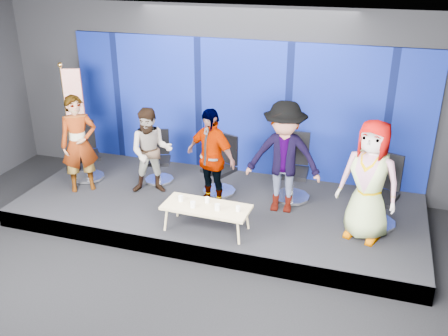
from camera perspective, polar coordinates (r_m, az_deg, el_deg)
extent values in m
plane|color=black|center=(7.08, -7.13, -14.88)|extent=(10.00, 10.00, 0.00)
cube|color=black|center=(9.67, 2.23, 7.79)|extent=(10.00, 0.02, 3.50)
cube|color=black|center=(5.63, -8.95, 14.30)|extent=(10.00, 8.00, 0.02)
cube|color=black|center=(8.94, -0.55, -4.67)|extent=(7.00, 3.00, 0.30)
cube|color=#071154|center=(9.67, 2.14, 6.85)|extent=(7.00, 0.08, 2.60)
cylinder|color=silver|center=(10.07, -15.21, -1.01)|extent=(0.87, 0.87, 0.06)
cylinder|color=silver|center=(9.98, -15.36, 0.23)|extent=(0.07, 0.07, 0.41)
cube|color=black|center=(9.90, -15.48, 1.33)|extent=(0.70, 0.70, 0.07)
cube|color=black|center=(10.01, -15.84, 3.64)|extent=(0.39, 0.32, 0.57)
imported|color=black|center=(9.34, -16.23, 2.65)|extent=(0.78, 0.74, 1.78)
cylinder|color=silver|center=(9.70, -7.40, -1.34)|extent=(0.71, 0.71, 0.06)
cylinder|color=silver|center=(9.61, -7.47, -0.19)|extent=(0.06, 0.06, 0.37)
cube|color=black|center=(9.54, -7.53, 0.82)|extent=(0.56, 0.56, 0.06)
cube|color=black|center=(9.63, -7.50, 3.00)|extent=(0.40, 0.18, 0.51)
imported|color=black|center=(9.00, -8.33, 1.90)|extent=(0.93, 0.83, 1.59)
cylinder|color=silver|center=(9.16, -0.57, -2.67)|extent=(0.79, 0.79, 0.06)
cylinder|color=silver|center=(9.06, -0.58, -1.36)|extent=(0.07, 0.07, 0.40)
cube|color=black|center=(8.97, -0.58, -0.19)|extent=(0.63, 0.63, 0.07)
cube|color=black|center=(9.02, 0.41, 2.23)|extent=(0.43, 0.21, 0.56)
imported|color=black|center=(8.42, -1.56, 1.17)|extent=(1.11, 0.78, 1.74)
cylinder|color=silver|center=(9.02, 7.65, -3.31)|extent=(0.70, 0.70, 0.07)
cylinder|color=silver|center=(8.91, 7.73, -1.84)|extent=(0.08, 0.08, 0.44)
cube|color=black|center=(8.82, 7.81, -0.53)|extent=(0.56, 0.56, 0.08)
cube|color=black|center=(8.92, 8.17, 2.30)|extent=(0.49, 0.08, 0.61)
imported|color=black|center=(8.25, 6.83, 1.18)|extent=(1.28, 0.78, 1.92)
cylinder|color=silver|center=(8.49, 16.86, -6.02)|extent=(0.83, 0.83, 0.07)
cylinder|color=silver|center=(8.37, 17.06, -4.51)|extent=(0.08, 0.08, 0.44)
cube|color=black|center=(8.28, 17.24, -3.17)|extent=(0.66, 0.66, 0.08)
cube|color=black|center=(8.36, 18.14, -0.29)|extent=(0.47, 0.20, 0.60)
imported|color=black|center=(7.71, 16.28, -1.43)|extent=(1.06, 0.86, 1.89)
cube|color=tan|center=(7.82, -2.03, -4.51)|extent=(1.39, 0.62, 0.04)
cylinder|color=tan|center=(7.96, -6.66, -5.86)|extent=(0.04, 0.04, 0.38)
cylinder|color=tan|center=(8.32, -5.31, -4.43)|extent=(0.04, 0.04, 0.38)
cylinder|color=tan|center=(7.56, 1.64, -7.39)|extent=(0.04, 0.04, 0.38)
cylinder|color=tan|center=(7.94, 2.65, -5.80)|extent=(0.04, 0.04, 0.38)
cylinder|color=white|center=(7.96, -4.97, -3.50)|extent=(0.08, 0.08, 0.09)
cylinder|color=white|center=(7.76, -3.58, -4.19)|extent=(0.08, 0.08, 0.10)
cylinder|color=white|center=(7.90, -1.95, -3.67)|extent=(0.08, 0.08, 0.09)
cylinder|color=white|center=(7.67, -0.77, -4.49)|extent=(0.09, 0.09, 0.10)
cylinder|color=white|center=(7.65, 1.60, -4.66)|extent=(0.07, 0.07, 0.08)
cylinder|color=black|center=(10.56, -16.80, 0.05)|extent=(0.29, 0.29, 0.09)
cylinder|color=gold|center=(10.20, -17.48, 5.43)|extent=(0.04, 0.04, 2.00)
sphere|color=gold|center=(9.95, -18.22, 11.14)|extent=(0.10, 0.10, 0.10)
cube|color=#B52214|center=(10.00, -16.85, 8.14)|extent=(0.34, 0.16, 0.95)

